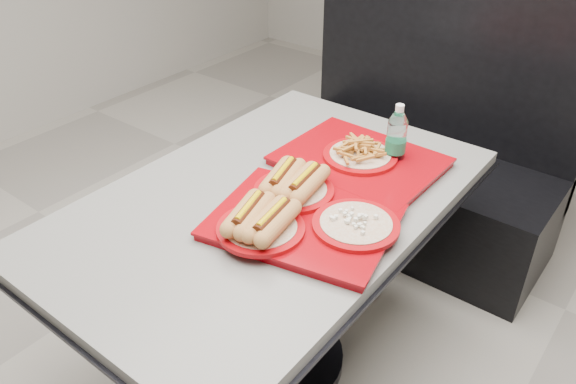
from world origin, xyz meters
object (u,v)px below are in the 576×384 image
Objects in this scene: booth_bench at (419,156)px; diner_table at (271,239)px; tray_far at (360,157)px; water_bottle at (396,139)px; tray_near at (297,212)px.

diner_table is at bearing -90.00° from booth_bench.
booth_bench is at bearing 90.00° from diner_table.
tray_far reaches higher than diner_table.
tray_far is (0.12, 0.33, 0.19)m from diner_table.
water_bottle is (0.20, -0.69, 0.44)m from booth_bench.
water_bottle is at bearing 41.00° from tray_far.
booth_bench is at bearing 106.36° from water_bottle.
tray_far is at bearing -139.00° from water_bottle.
water_bottle reaches higher than tray_far.
tray_near is 0.39m from tray_far.
booth_bench is 2.37× the size of tray_near.
diner_table is 0.40m from tray_far.
booth_bench is at bearing 97.40° from tray_near.
tray_near is at bearing -82.60° from booth_bench.
tray_far is (-0.03, 0.39, -0.01)m from tray_near.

